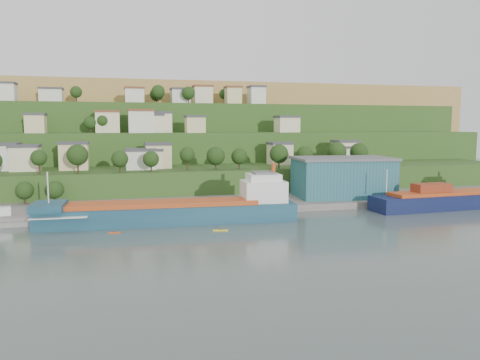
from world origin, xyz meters
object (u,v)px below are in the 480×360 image
object	(u,v)px
cargo_ship_near	(178,212)
warehouse	(343,177)
cargo_ship_far	(464,199)
kayak_orange	(115,232)

from	to	relation	value
cargo_ship_near	warehouse	distance (m)	58.94
cargo_ship_far	warehouse	bearing A→B (deg)	148.47
cargo_ship_near	warehouse	world-z (taller)	cargo_ship_near
cargo_ship_near	warehouse	size ratio (longest dim) A/B	2.01
cargo_ship_near	kayak_orange	xyz separation A→B (m)	(-15.88, -7.94, -2.46)
cargo_ship_far	cargo_ship_near	bearing A→B (deg)	178.05
cargo_ship_far	kayak_orange	size ratio (longest dim) A/B	19.55
cargo_ship_near	cargo_ship_far	distance (m)	87.49
cargo_ship_near	kayak_orange	world-z (taller)	cargo_ship_near
cargo_ship_far	warehouse	xyz separation A→B (m)	(-31.78, 17.75, 6.00)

